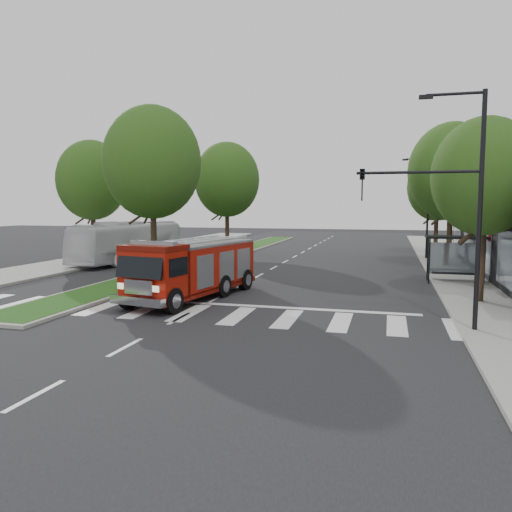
# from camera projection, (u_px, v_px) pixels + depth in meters

# --- Properties ---
(ground) EXTENTS (140.00, 140.00, 0.00)m
(ground) POSITION_uv_depth(u_px,v_px,m) (215.00, 300.00, 22.81)
(ground) COLOR black
(ground) RESTS_ON ground
(sidewalk_right) EXTENTS (5.00, 80.00, 0.15)m
(sidewalk_right) POSITION_uv_depth(u_px,v_px,m) (474.00, 278.00, 29.19)
(sidewalk_right) COLOR gray
(sidewalk_right) RESTS_ON ground
(sidewalk_left) EXTENTS (5.00, 80.00, 0.15)m
(sidewalk_left) POSITION_uv_depth(u_px,v_px,m) (73.00, 264.00, 36.15)
(sidewalk_left) COLOR gray
(sidewalk_left) RESTS_ON ground
(median) EXTENTS (3.00, 50.00, 0.15)m
(median) POSITION_uv_depth(u_px,v_px,m) (220.00, 256.00, 41.64)
(median) COLOR gray
(median) RESTS_ON ground
(bus_shelter) EXTENTS (3.20, 1.60, 2.61)m
(bus_shelter) POSITION_uv_depth(u_px,v_px,m) (455.00, 246.00, 27.55)
(bus_shelter) COLOR black
(bus_shelter) RESTS_ON ground
(tree_right_near) EXTENTS (4.40, 4.40, 8.05)m
(tree_right_near) POSITION_uv_depth(u_px,v_px,m) (484.00, 177.00, 21.21)
(tree_right_near) COLOR black
(tree_right_near) RESTS_ON ground
(tree_right_mid) EXTENTS (5.60, 5.60, 9.72)m
(tree_right_mid) POSITION_uv_depth(u_px,v_px,m) (452.00, 172.00, 32.64)
(tree_right_mid) COLOR black
(tree_right_mid) RESTS_ON ground
(tree_right_far) EXTENTS (5.00, 5.00, 8.73)m
(tree_right_far) POSITION_uv_depth(u_px,v_px,m) (437.00, 187.00, 42.32)
(tree_right_far) COLOR black
(tree_right_far) RESTS_ON ground
(tree_median_near) EXTENTS (5.80, 5.80, 10.16)m
(tree_median_near) POSITION_uv_depth(u_px,v_px,m) (152.00, 163.00, 29.43)
(tree_median_near) COLOR black
(tree_median_near) RESTS_ON ground
(tree_median_far) EXTENTS (5.60, 5.60, 9.72)m
(tree_median_far) POSITION_uv_depth(u_px,v_px,m) (227.00, 180.00, 42.92)
(tree_median_far) COLOR black
(tree_median_far) RESTS_ON ground
(tree_left_mid) EXTENTS (5.20, 5.20, 9.16)m
(tree_left_mid) POSITION_uv_depth(u_px,v_px,m) (92.00, 180.00, 37.32)
(tree_left_mid) COLOR black
(tree_left_mid) RESTS_ON ground
(streetlight_right_near) EXTENTS (4.08, 0.22, 8.00)m
(streetlight_right_near) POSITION_uv_depth(u_px,v_px,m) (452.00, 194.00, 16.50)
(streetlight_right_near) COLOR black
(streetlight_right_near) RESTS_ON ground
(streetlight_right_far) EXTENTS (2.11, 0.20, 8.00)m
(streetlight_right_far) POSITION_uv_depth(u_px,v_px,m) (426.00, 203.00, 38.91)
(streetlight_right_far) COLOR black
(streetlight_right_far) RESTS_ON ground
(fire_engine) EXTENTS (3.94, 8.56, 2.86)m
(fire_engine) POSITION_uv_depth(u_px,v_px,m) (193.00, 269.00, 22.99)
(fire_engine) COLOR #5B0C04
(fire_engine) RESTS_ON ground
(city_bus) EXTENTS (3.84, 11.33, 3.10)m
(city_bus) POSITION_uv_depth(u_px,v_px,m) (129.00, 242.00, 37.63)
(city_bus) COLOR silver
(city_bus) RESTS_ON ground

